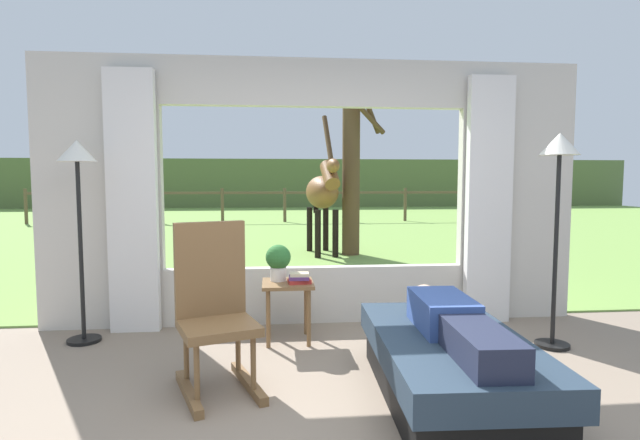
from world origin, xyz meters
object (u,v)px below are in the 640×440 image
(recliner_sofa, at_px, (449,366))
(potted_plant, at_px, (278,260))
(reclining_person, at_px, (453,322))
(rocking_chair, at_px, (214,308))
(floor_lamp_left, at_px, (78,180))
(floor_lamp_right, at_px, (559,175))
(pasture_tree, at_px, (351,176))
(book_stack, at_px, (299,278))
(horse, at_px, (323,193))
(side_table, at_px, (288,293))

(recliner_sofa, relative_size, potted_plant, 5.42)
(potted_plant, bearing_deg, reclining_person, -52.04)
(recliner_sofa, xyz_separation_m, rocking_chair, (-1.51, 0.34, 0.33))
(reclining_person, bearing_deg, potted_plant, 130.14)
(floor_lamp_left, relative_size, floor_lamp_right, 0.97)
(floor_lamp_left, relative_size, pasture_tree, 0.57)
(potted_plant, height_order, floor_lamp_left, floor_lamp_left)
(recliner_sofa, bearing_deg, potted_plant, 131.18)
(book_stack, bearing_deg, recliner_sofa, -53.24)
(floor_lamp_left, height_order, floor_lamp_right, floor_lamp_right)
(horse, bearing_deg, potted_plant, 73.81)
(recliner_sofa, distance_m, floor_lamp_left, 3.31)
(reclining_person, relative_size, side_table, 2.76)
(book_stack, bearing_deg, rocking_chair, -125.94)
(potted_plant, height_order, floor_lamp_right, floor_lamp_right)
(side_table, distance_m, horse, 4.92)
(side_table, bearing_deg, reclining_person, -52.96)
(rocking_chair, relative_size, pasture_tree, 0.37)
(book_stack, xyz_separation_m, floor_lamp_left, (-1.86, 0.21, 0.84))
(reclining_person, distance_m, rocking_chair, 1.57)
(reclining_person, height_order, book_stack, reclining_person)
(book_stack, relative_size, horse, 0.11)
(potted_plant, bearing_deg, book_stack, -35.37)
(book_stack, height_order, floor_lamp_right, floor_lamp_right)
(floor_lamp_right, distance_m, pasture_tree, 5.20)
(rocking_chair, height_order, pasture_tree, pasture_tree)
(reclining_person, relative_size, book_stack, 7.04)
(side_table, bearing_deg, horse, 80.51)
(recliner_sofa, height_order, reclining_person, reclining_person)
(floor_lamp_left, bearing_deg, book_stack, -6.32)
(recliner_sofa, distance_m, reclining_person, 0.31)
(floor_lamp_left, xyz_separation_m, horse, (2.57, 4.65, -0.25))
(recliner_sofa, xyz_separation_m, book_stack, (-0.90, 1.20, 0.35))
(potted_plant, height_order, horse, horse)
(recliner_sofa, xyz_separation_m, reclining_person, (-0.00, -0.05, 0.30))
(recliner_sofa, relative_size, reclining_person, 1.21)
(recliner_sofa, distance_m, floor_lamp_right, 1.95)
(rocking_chair, height_order, side_table, rocking_chair)
(reclining_person, height_order, floor_lamp_left, floor_lamp_left)
(book_stack, distance_m, pasture_tree, 5.05)
(reclining_person, bearing_deg, pasture_tree, 89.13)
(horse, xyz_separation_m, pasture_tree, (0.51, -0.04, 0.31))
(reclining_person, xyz_separation_m, floor_lamp_right, (1.22, 0.94, 0.92))
(floor_lamp_right, height_order, horse, floor_lamp_right)
(floor_lamp_left, bearing_deg, side_table, -4.57)
(rocking_chair, bearing_deg, side_table, 40.96)
(rocking_chair, xyz_separation_m, side_table, (0.52, 0.92, -0.12))
(rocking_chair, relative_size, horse, 0.62)
(pasture_tree, bearing_deg, side_table, -105.48)
(recliner_sofa, height_order, book_stack, book_stack)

